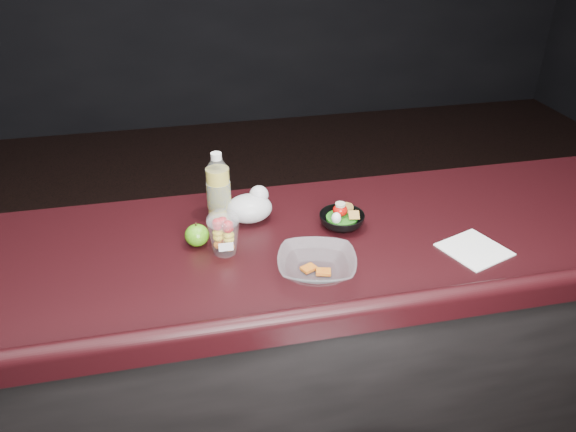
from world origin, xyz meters
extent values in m
cube|color=black|center=(0.00, 0.30, 0.49)|extent=(4.00, 0.65, 0.98)
cube|color=black|center=(0.00, 0.30, 1.00)|extent=(4.06, 0.71, 0.04)
cylinder|color=gold|center=(-0.13, 0.47, 1.11)|extent=(0.07, 0.07, 0.17)
cylinder|color=white|center=(-0.13, 0.47, 1.11)|extent=(0.07, 0.07, 0.17)
cone|color=white|center=(-0.13, 0.47, 1.21)|extent=(0.07, 0.07, 0.03)
cylinder|color=white|center=(-0.13, 0.47, 1.23)|extent=(0.03, 0.03, 0.02)
cylinder|color=#072D99|center=(-0.13, 0.47, 1.11)|extent=(0.07, 0.07, 0.08)
ellipsoid|color=white|center=(-0.14, 0.29, 1.13)|extent=(0.09, 0.09, 0.05)
ellipsoid|color=#3A770D|center=(-0.21, 0.34, 1.05)|extent=(0.07, 0.07, 0.06)
cylinder|color=black|center=(-0.21, 0.34, 1.09)|extent=(0.01, 0.01, 0.01)
ellipsoid|color=silver|center=(-0.04, 0.45, 1.06)|extent=(0.14, 0.12, 0.08)
sphere|color=silver|center=(-0.01, 0.47, 1.09)|extent=(0.06, 0.06, 0.06)
imported|color=black|center=(0.22, 0.35, 1.04)|extent=(0.18, 0.18, 0.04)
cylinder|color=#0F470C|center=(0.22, 0.35, 1.05)|extent=(0.09, 0.09, 0.01)
ellipsoid|color=#B10C07|center=(0.22, 0.36, 1.07)|extent=(0.04, 0.04, 0.04)
cylinder|color=beige|center=(0.22, 0.36, 1.09)|extent=(0.03, 0.03, 0.01)
ellipsoid|color=white|center=(0.20, 0.33, 1.06)|extent=(0.03, 0.03, 0.04)
imported|color=silver|center=(0.09, 0.13, 1.05)|extent=(0.25, 0.25, 0.05)
cube|color=#990F0C|center=(0.07, 0.14, 1.03)|extent=(0.05, 0.04, 0.01)
cube|color=#990F0C|center=(0.10, 0.12, 1.03)|extent=(0.04, 0.04, 0.01)
cube|color=white|center=(0.55, 0.15, 1.02)|extent=(0.20, 0.20, 0.00)
camera|label=1|loc=(-0.24, -1.03, 1.90)|focal=35.00mm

